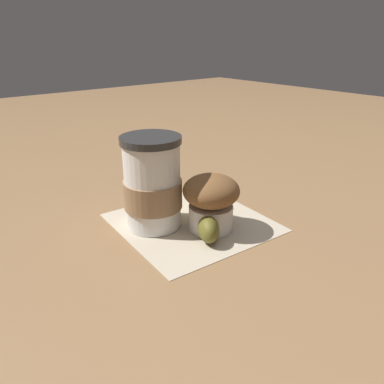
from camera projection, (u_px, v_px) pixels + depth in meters
The scene contains 5 objects.
ground_plane at pixel (192, 223), 0.59m from camera, with size 3.00×3.00×0.00m, color #936D47.
paper_napkin at pixel (192, 222), 0.59m from camera, with size 0.22×0.22×0.00m, color beige.
coffee_cup at pixel (153, 185), 0.55m from camera, with size 0.09×0.09×0.14m.
muffin at pixel (211, 200), 0.55m from camera, with size 0.08×0.08×0.09m.
banana at pixel (207, 213), 0.58m from camera, with size 0.13×0.12×0.04m.
Camera 1 is at (-0.34, -0.40, 0.27)m, focal length 35.00 mm.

